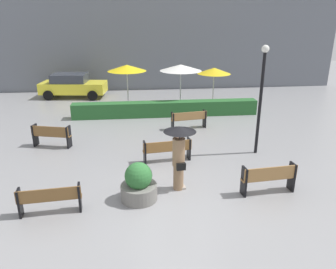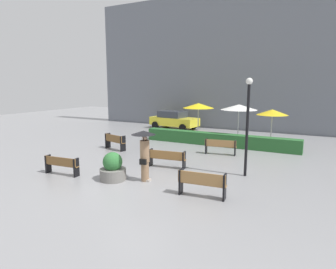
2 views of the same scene
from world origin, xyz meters
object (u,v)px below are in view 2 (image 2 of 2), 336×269
at_px(bench_back_row, 220,146).
at_px(lamp_post, 248,117).
at_px(planter_pot, 113,168).
at_px(patio_umbrella_yellow, 198,106).
at_px(bench_near_left, 61,164).
at_px(bench_mid_center, 167,158).
at_px(parked_car, 174,120).
at_px(patio_umbrella_white, 239,107).
at_px(pedestrian_with_umbrella, 144,149).
at_px(patio_umbrella_yellow_far, 272,112).
at_px(bench_far_left, 115,141).
at_px(bench_near_right, 202,182).

height_order(bench_back_row, lamp_post, lamp_post).
distance_m(planter_pot, patio_umbrella_yellow, 10.37).
distance_m(bench_back_row, bench_near_left, 8.42).
relative_size(bench_back_row, bench_mid_center, 0.96).
bearing_deg(lamp_post, bench_mid_center, -172.70).
bearing_deg(planter_pot, patio_umbrella_yellow, 92.16).
relative_size(bench_back_row, parked_car, 0.40).
relative_size(bench_near_left, patio_umbrella_white, 0.65).
height_order(pedestrian_with_umbrella, patio_umbrella_yellow_far, patio_umbrella_yellow_far).
height_order(bench_far_left, parked_car, parked_car).
height_order(bench_near_right, patio_umbrella_white, patio_umbrella_white).
bearing_deg(bench_back_row, bench_mid_center, -111.18).
height_order(bench_back_row, patio_umbrella_white, patio_umbrella_white).
xyz_separation_m(bench_near_right, parked_car, (-7.98, 13.66, 0.28)).
bearing_deg(bench_near_left, patio_umbrella_yellow_far, 56.64).
xyz_separation_m(bench_back_row, patio_umbrella_yellow_far, (2.09, 3.88, 1.63)).
bearing_deg(lamp_post, patio_umbrella_yellow, 125.51).
bearing_deg(pedestrian_with_umbrella, patio_umbrella_yellow, 99.51).
height_order(bench_far_left, patio_umbrella_yellow, patio_umbrella_yellow).
distance_m(bench_near_right, bench_mid_center, 3.88).
xyz_separation_m(bench_back_row, patio_umbrella_white, (0.07, 3.45, 1.91)).
height_order(bench_near_left, bench_near_right, bench_near_right).
relative_size(planter_pot, patio_umbrella_yellow, 0.45).
bearing_deg(parked_car, bench_far_left, -86.36).
relative_size(bench_mid_center, lamp_post, 0.44).
relative_size(bench_back_row, pedestrian_with_umbrella, 0.84).
height_order(patio_umbrella_yellow, parked_car, patio_umbrella_yellow).
relative_size(bench_far_left, patio_umbrella_white, 0.63).
bearing_deg(pedestrian_with_umbrella, lamp_post, 37.20).
bearing_deg(planter_pot, patio_umbrella_yellow_far, 65.58).
distance_m(bench_near_left, patio_umbrella_yellow_far, 12.90).
bearing_deg(patio_umbrella_white, patio_umbrella_yellow_far, 12.02).
relative_size(bench_mid_center, patio_umbrella_white, 0.70).
bearing_deg(patio_umbrella_white, bench_near_right, -82.39).
height_order(patio_umbrella_yellow, patio_umbrella_white, patio_umbrella_white).
bearing_deg(bench_near_right, bench_back_row, 102.25).
distance_m(lamp_post, patio_umbrella_yellow_far, 7.12).
distance_m(bench_back_row, planter_pot, 6.80).
bearing_deg(planter_pot, patio_umbrella_white, 75.03).
bearing_deg(pedestrian_with_umbrella, bench_back_row, 77.49).
xyz_separation_m(bench_near_left, lamp_post, (7.10, 3.58, 2.05)).
height_order(bench_mid_center, patio_umbrella_yellow, patio_umbrella_yellow).
bearing_deg(parked_car, bench_near_left, -83.34).
bearing_deg(pedestrian_with_umbrella, bench_far_left, 139.04).
relative_size(bench_near_right, bench_mid_center, 0.94).
relative_size(bench_back_row, patio_umbrella_yellow_far, 0.76).
xyz_separation_m(bench_near_right, patio_umbrella_white, (-1.31, 9.81, 1.88)).
relative_size(patio_umbrella_yellow, patio_umbrella_yellow_far, 1.10).
distance_m(bench_near_left, patio_umbrella_white, 11.58).
bearing_deg(bench_near_left, bench_back_row, 53.98).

